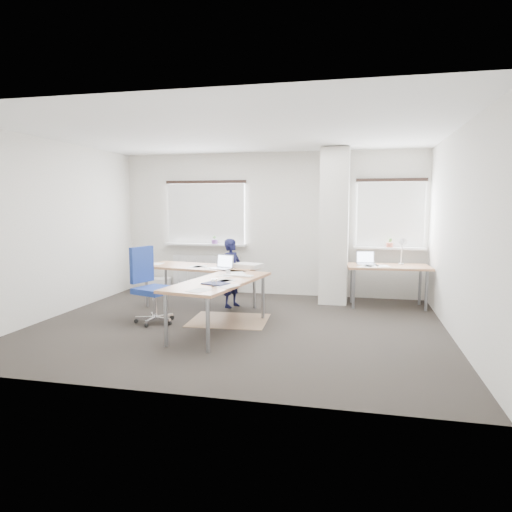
% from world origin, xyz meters
% --- Properties ---
extents(ground, '(6.00, 6.00, 0.00)m').
position_xyz_m(ground, '(0.00, 0.00, 0.00)').
color(ground, black).
rests_on(ground, ground).
extents(room_shell, '(6.04, 5.04, 2.82)m').
position_xyz_m(room_shell, '(0.18, 0.45, 1.75)').
color(room_shell, beige).
rests_on(room_shell, ground).
extents(floor_mat, '(1.24, 1.07, 0.01)m').
position_xyz_m(floor_mat, '(-0.20, 0.27, 0.00)').
color(floor_mat, '#8B6A4C').
rests_on(floor_mat, ground).
extents(white_crate, '(0.51, 0.40, 0.27)m').
position_xyz_m(white_crate, '(-2.27, 2.25, 0.14)').
color(white_crate, white).
rests_on(white_crate, ground).
extents(desk_main, '(2.40, 2.98, 0.96)m').
position_xyz_m(desk_main, '(-0.51, 0.36, 0.69)').
color(desk_main, '#9F6644').
rests_on(desk_main, ground).
extents(desk_side, '(1.45, 0.81, 1.22)m').
position_xyz_m(desk_side, '(2.25, 1.80, 0.69)').
color(desk_side, '#9F6644').
rests_on(desk_side, ground).
extents(task_chair, '(0.66, 0.64, 1.15)m').
position_xyz_m(task_chair, '(-1.29, -0.11, 0.32)').
color(task_chair, navy).
rests_on(task_chair, ground).
extents(person, '(0.43, 0.51, 1.20)m').
position_xyz_m(person, '(-0.41, 1.20, 0.60)').
color(person, black).
rests_on(person, ground).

